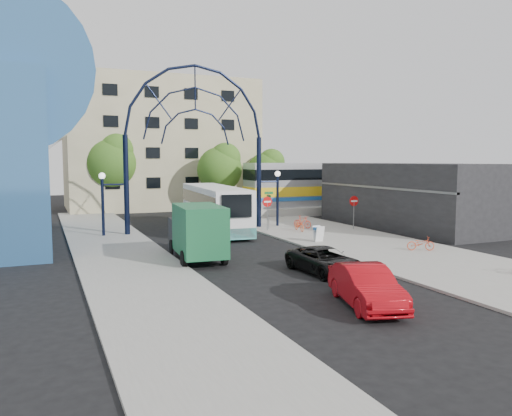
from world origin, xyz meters
name	(u,v)px	position (x,y,z in m)	size (l,w,h in m)	color
ground	(281,270)	(0.00, 0.00, 0.00)	(120.00, 120.00, 0.00)	black
sidewalk_east	(368,245)	(8.00, 4.00, 0.06)	(8.00, 56.00, 0.12)	gray
plaza_west	(123,257)	(-6.50, 6.00, 0.06)	(5.00, 50.00, 0.12)	gray
gateway_arch	(195,114)	(0.00, 14.00, 8.56)	(13.64, 0.44, 12.10)	black
stop_sign	(267,205)	(4.80, 12.00, 1.99)	(0.80, 0.07, 2.50)	slate
do_not_enter_sign	(354,204)	(11.00, 10.00, 1.98)	(0.76, 0.07, 2.48)	slate
street_name_sign	(269,202)	(5.20, 12.60, 2.13)	(0.70, 0.70, 2.80)	slate
sandwich_board	(318,232)	(5.60, 5.98, 0.74)	(0.55, 0.61, 0.99)	white
commercial_block_east	(407,195)	(16.00, 10.00, 2.50)	(6.00, 16.00, 5.00)	black
apartment_block	(160,145)	(2.00, 34.97, 7.00)	(20.00, 12.10, 14.00)	tan
train_platform	(360,207)	(20.00, 22.00, 0.40)	(32.00, 5.00, 0.80)	gray
train_car	(360,183)	(20.00, 22.00, 2.90)	(25.10, 3.05, 4.20)	#B7B7BC
tree_north_a	(221,167)	(6.12, 25.93, 4.61)	(4.48, 4.48, 7.00)	#382314
tree_north_b	(112,160)	(-3.88, 29.93, 5.27)	(5.12, 5.12, 8.00)	#382314
tree_north_c	(267,169)	(12.12, 27.93, 4.28)	(4.16, 4.16, 6.50)	#382314
city_bus	(215,208)	(1.41, 14.04, 1.73)	(3.76, 12.26, 3.32)	white
green_truck	(196,232)	(-2.96, 4.07, 1.47)	(2.63, 5.98, 2.94)	black
black_suv	(325,261)	(1.54, -1.47, 0.61)	(2.03, 4.39, 1.22)	black
red_sedan	(366,286)	(0.18, -6.58, 0.74)	(1.56, 4.49, 1.48)	#A70A12
bike_near_a	(299,225)	(6.80, 10.73, 0.56)	(0.58, 1.67, 0.88)	#FE6732
bike_near_b	(302,222)	(7.75, 12.01, 0.58)	(0.44, 1.54, 0.93)	#EC412F
bike_far_a	(421,243)	(9.36, 0.94, 0.52)	(0.54, 1.54, 0.81)	#D94C2B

